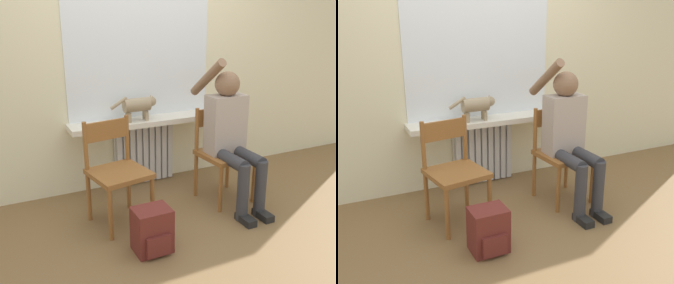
% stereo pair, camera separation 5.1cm
% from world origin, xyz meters
% --- Properties ---
extents(ground_plane, '(12.00, 12.00, 0.00)m').
position_xyz_m(ground_plane, '(0.00, 0.00, 0.00)').
color(ground_plane, brown).
extents(wall_with_window, '(7.00, 0.06, 2.70)m').
position_xyz_m(wall_with_window, '(0.00, 1.23, 1.35)').
color(wall_with_window, beige).
rests_on(wall_with_window, ground_plane).
extents(radiator, '(0.62, 0.08, 0.65)m').
position_xyz_m(radiator, '(0.00, 1.15, 0.32)').
color(radiator, silver).
rests_on(radiator, ground_plane).
extents(windowsill, '(1.52, 0.28, 0.05)m').
position_xyz_m(windowsill, '(0.00, 1.06, 0.67)').
color(windowsill, white).
rests_on(windowsill, radiator).
extents(window_glass, '(1.46, 0.01, 1.20)m').
position_xyz_m(window_glass, '(0.00, 1.20, 1.29)').
color(window_glass, white).
rests_on(window_glass, windowsill).
extents(chair_left, '(0.50, 0.50, 0.86)m').
position_xyz_m(chair_left, '(-0.52, 0.49, 0.46)').
color(chair_left, brown).
rests_on(chair_left, ground_plane).
extents(chair_right, '(0.46, 0.46, 0.86)m').
position_xyz_m(chair_right, '(0.51, 0.49, 0.46)').
color(chair_right, brown).
rests_on(chair_right, ground_plane).
extents(person, '(0.36, 0.97, 1.32)m').
position_xyz_m(person, '(0.51, 0.38, 0.68)').
color(person, '#333338').
rests_on(person, ground_plane).
extents(cat, '(0.46, 0.13, 0.24)m').
position_xyz_m(cat, '(-0.10, 1.03, 0.84)').
color(cat, '#9E896B').
rests_on(cat, windowsill).
extents(backpack, '(0.27, 0.24, 0.34)m').
position_xyz_m(backpack, '(-0.44, -0.05, 0.17)').
color(backpack, maroon).
rests_on(backpack, ground_plane).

